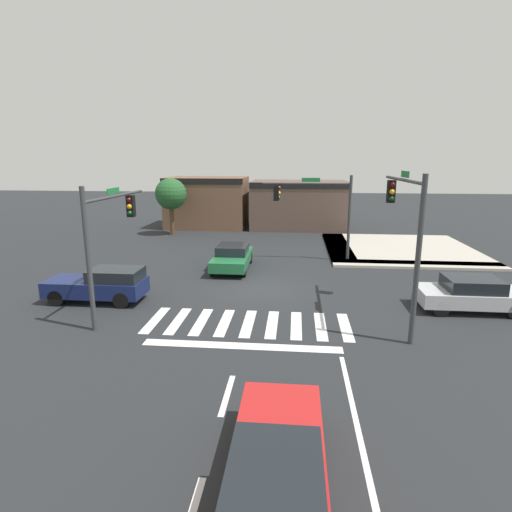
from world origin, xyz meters
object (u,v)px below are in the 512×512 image
Objects in this scene: roadside_tree at (171,194)px; car_red at (277,467)px; car_silver at (471,294)px; traffic_signal_northeast at (316,202)px; traffic_signal_southeast at (405,218)px; car_navy at (101,284)px; car_green at (232,257)px; traffic_signal_southwest at (111,225)px.

car_red is at bearing -69.65° from roadside_tree.
roadside_tree is (-17.57, 16.15, 2.64)m from car_silver.
traffic_signal_northeast is at bearing -4.29° from car_red.
traffic_signal_southeast is 10.73m from car_red.
car_navy reaches higher than car_silver.
car_silver is 0.91× the size of car_red.
car_red reaches higher than car_green.
traffic_signal_northeast is at bearing -138.22° from car_navy.
traffic_signal_southeast reaches higher than roadside_tree.
car_silver is at bearing -42.60° from roadside_tree.
traffic_signal_northeast is 19.30m from car_red.
car_silver is 13.17m from car_red.
car_red is (7.09, -9.24, -2.87)m from traffic_signal_southwest.
car_navy is at bearing 85.02° from traffic_signal_southeast.
car_green is at bearing -27.55° from traffic_signal_southwest.
roadside_tree is (-14.26, 17.67, -0.71)m from traffic_signal_southeast.
car_red is (3.32, -16.46, 0.03)m from car_green.
car_silver is 0.92× the size of car_green.
traffic_signal_southeast is 1.23× the size of roadside_tree.
car_navy reaches higher than car_red.
car_green is (3.77, 7.22, -2.89)m from traffic_signal_southwest.
traffic_signal_southwest is at bearing 136.73° from car_navy.
traffic_signal_southwest is 12.97m from traffic_signal_northeast.
traffic_signal_southeast reaches higher than car_navy.
traffic_signal_southeast is 1.27× the size of car_green.
traffic_signal_northeast reaches higher than car_silver.
car_green is (4.95, 6.10, -0.06)m from car_navy.
roadside_tree reaches higher than car_green.
car_navy is 15.86m from car_silver.
traffic_signal_southwest is at bearing -27.55° from car_green.
traffic_signal_northeast is 6.13m from car_green.
car_green is at bearing -57.51° from roadside_tree.
traffic_signal_southeast is 1.07× the size of traffic_signal_northeast.
car_silver is 0.90× the size of roadside_tree.
traffic_signal_southwest is 3.27m from car_navy.
traffic_signal_southeast reaches higher than traffic_signal_southwest.
car_navy is at bearing 46.73° from traffic_signal_southwest.
roadside_tree is (-1.71, 16.57, 2.58)m from car_navy.
car_navy is at bearing 41.78° from traffic_signal_northeast.
traffic_signal_southeast is 1.37× the size of car_silver.
car_red is (-7.57, -10.78, 0.02)m from car_silver.
traffic_signal_southeast is (11.36, 0.02, 0.45)m from traffic_signal_southwest.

